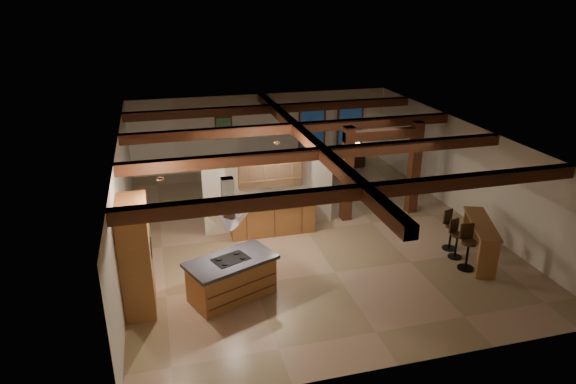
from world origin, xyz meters
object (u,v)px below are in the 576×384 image
object	(u,v)px
bar_counter	(480,235)
kitchen_island	(232,278)
dining_table	(287,192)
sofa	(337,160)

from	to	relation	value
bar_counter	kitchen_island	bearing A→B (deg)	-179.52
bar_counter	dining_table	bearing A→B (deg)	125.70
kitchen_island	sofa	xyz separation A→B (m)	(5.44, 8.03, -0.18)
kitchen_island	sofa	world-z (taller)	kitchen_island
kitchen_island	dining_table	world-z (taller)	kitchen_island
dining_table	bar_counter	world-z (taller)	bar_counter
kitchen_island	bar_counter	world-z (taller)	bar_counter
kitchen_island	bar_counter	size ratio (longest dim) A/B	1.06
sofa	dining_table	bearing A→B (deg)	37.98
kitchen_island	bar_counter	distance (m)	6.44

